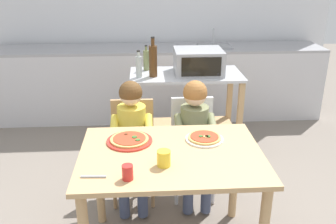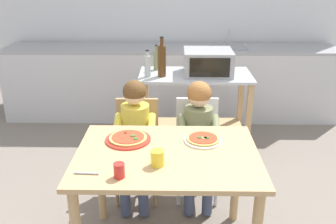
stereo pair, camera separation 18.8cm
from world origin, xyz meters
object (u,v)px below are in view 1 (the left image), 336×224
Objects in this scene: toaster_oven at (198,61)px; drinking_cup_yellow at (164,158)px; bottle_squat_spirits at (153,60)px; child_in_yellow_shirt at (132,131)px; dining_chair_right at (193,140)px; pizza_plate_white at (204,138)px; dining_chair_left at (133,143)px; dining_table at (171,170)px; serving_spoon at (93,177)px; child_in_olive_shirt at (195,128)px; bottle_slim_sauce at (139,66)px; kitchen_island_cart at (185,102)px; bottle_brown_beer at (146,60)px; drinking_cup_red at (128,172)px; pizza_plate_red_rimmed at (130,140)px.

drinking_cup_yellow is (-0.41, -1.52, -0.17)m from toaster_oven.
child_in_yellow_shirt is (-0.19, -0.71, -0.37)m from bottle_squat_spirits.
toaster_oven is 0.55× the size of dining_chair_right.
child_in_yellow_shirt is 0.65m from pizza_plate_white.
dining_chair_left is at bearing 103.71° from drinking_cup_yellow.
child_in_yellow_shirt is 4.04× the size of pizza_plate_white.
toaster_oven is 0.40× the size of dining_table.
serving_spoon is at bearing -116.09° from toaster_oven.
dining_table is 0.76m from dining_chair_left.
dining_chair_left is at bearing 132.66° from pizza_plate_white.
dining_chair_left is at bearing 168.10° from child_in_olive_shirt.
dining_table is (0.07, -1.29, -0.38)m from bottle_squat_spirits.
dining_chair_left is 0.93m from drinking_cup_yellow.
dining_chair_left is at bearing -107.63° from bottle_squat_spirits.
pizza_plate_white is (0.43, -1.10, -0.20)m from bottle_slim_sauce.
dining_table is 1.14× the size of child_in_olive_shirt.
pizza_plate_white is at bearing 47.90° from drinking_cup_yellow.
child_in_yellow_shirt reaches higher than kitchen_island_cart.
dining_table is (0.13, -1.52, -0.33)m from bottle_brown_beer.
kitchen_island_cart is 0.55m from bottle_squat_spirits.
bottle_brown_beer is at bearing 95.00° from dining_table.
kitchen_island_cart is 0.42m from toaster_oven.
toaster_oven is 0.45× the size of child_in_olive_shirt.
bottle_squat_spirits is 1.61m from serving_spoon.
serving_spoon is (-0.68, -1.62, 0.19)m from kitchen_island_cart.
kitchen_island_cart is 1.77m from serving_spoon.
toaster_oven is 1.77m from drinking_cup_red.
dining_chair_left is at bearing 79.20° from serving_spoon.
bottle_slim_sauce reaches higher than child_in_yellow_shirt.
pizza_plate_red_rimmed is (0.00, -0.40, 0.12)m from child_in_yellow_shirt.
bottle_brown_beer is 1.81m from drinking_cup_red.
toaster_oven is 1.23m from pizza_plate_white.
drinking_cup_yellow is (-0.29, -1.52, 0.23)m from kitchen_island_cart.
dining_chair_right is at bearing 48.13° from pizza_plate_red_rimmed.
bottle_squat_spirits reaches higher than bottle_slim_sauce.
dining_table is 8.05× the size of serving_spoon.
dining_chair_right is (0.30, -0.57, -0.54)m from bottle_squat_spirits.
child_in_yellow_shirt is 0.77m from drinking_cup_yellow.
dining_chair_right is (0.43, -0.55, -0.49)m from bottle_slim_sauce.
bottle_brown_beer is 2.90× the size of drinking_cup_red.
child_in_yellow_shirt is at bearing -163.66° from dining_chair_right.
dining_table is (-0.35, -1.37, -0.34)m from toaster_oven.
child_in_yellow_shirt is at bearing -94.69° from bottle_slim_sauce.
pizza_plate_red_rimmed is (-0.19, -1.12, -0.25)m from bottle_squat_spirits.
dining_chair_left is 9.59× the size of drinking_cup_red.
child_in_yellow_shirt is 0.86m from serving_spoon.
kitchen_island_cart is 1.07× the size of child_in_olive_shirt.
child_in_yellow_shirt is at bearing -122.13° from kitchen_island_cart.
child_in_olive_shirt is 10.47× the size of drinking_cup_yellow.
bottle_slim_sauce is at bearing 122.84° from child_in_olive_shirt.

